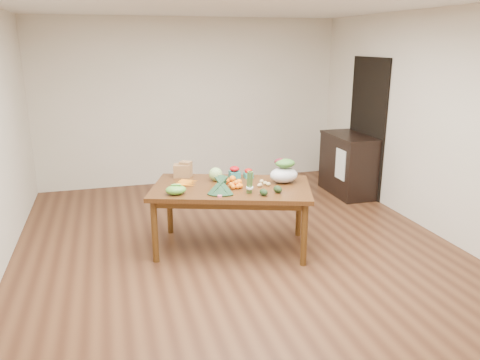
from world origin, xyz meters
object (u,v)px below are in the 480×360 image
object	(u,v)px
salad_bag	(284,172)
dining_table	(232,217)
paper_bag	(182,169)
cabinet	(348,165)
mandarin_cluster	(236,184)
kale_bunch	(221,187)
asparagus_bundle	(250,182)
cabbage	(216,174)

from	to	relation	value
salad_bag	dining_table	bearing A→B (deg)	177.34
paper_bag	salad_bag	xyz separation A→B (m)	(1.09, -0.56, 0.03)
paper_bag	salad_bag	distance (m)	1.22
cabinet	mandarin_cluster	size ratio (longest dim) A/B	5.67
kale_bunch	dining_table	bearing A→B (deg)	71.90
asparagus_bundle	mandarin_cluster	bearing A→B (deg)	128.14
dining_table	asparagus_bundle	size ratio (longest dim) A/B	7.03
dining_table	mandarin_cluster	size ratio (longest dim) A/B	9.77
cabinet	salad_bag	world-z (taller)	salad_bag
dining_table	salad_bag	world-z (taller)	salad_bag
dining_table	mandarin_cluster	distance (m)	0.43
cabbage	asparagus_bundle	world-z (taller)	asparagus_bundle
cabinet	asparagus_bundle	world-z (taller)	asparagus_bundle
cabbage	kale_bunch	world-z (taller)	kale_bunch
mandarin_cluster	kale_bunch	world-z (taller)	kale_bunch
cabinet	salad_bag	size ratio (longest dim) A/B	3.12
cabinet	paper_bag	bearing A→B (deg)	-160.84
cabinet	kale_bunch	world-z (taller)	cabinet
dining_table	paper_bag	world-z (taller)	paper_bag
cabinet	mandarin_cluster	bearing A→B (deg)	-145.25
paper_bag	mandarin_cluster	world-z (taller)	paper_bag
mandarin_cluster	kale_bunch	size ratio (longest dim) A/B	0.45
kale_bunch	salad_bag	bearing A→B (deg)	33.88
cabinet	kale_bunch	size ratio (longest dim) A/B	2.55
cabinet	mandarin_cluster	distance (m)	2.75
mandarin_cluster	cabbage	bearing A→B (deg)	115.74
dining_table	kale_bunch	size ratio (longest dim) A/B	4.40
kale_bunch	salad_bag	size ratio (longest dim) A/B	1.22
salad_bag	cabinet	bearing A→B (deg)	42.38
cabbage	mandarin_cluster	xyz separation A→B (m)	(0.16, -0.33, -0.04)
cabinet	salad_bag	bearing A→B (deg)	-137.62
paper_bag	salad_bag	size ratio (longest dim) A/B	0.80
dining_table	asparagus_bundle	distance (m)	0.60
cabbage	mandarin_cluster	world-z (taller)	cabbage
paper_bag	kale_bunch	distance (m)	0.83
cabbage	kale_bunch	xyz separation A→B (m)	(-0.06, -0.50, 0.00)
dining_table	paper_bag	size ratio (longest dim) A/B	6.75
cabbage	paper_bag	bearing A→B (deg)	141.89
cabinet	asparagus_bundle	bearing A→B (deg)	-140.23
kale_bunch	asparagus_bundle	xyz separation A→B (m)	(0.30, -0.07, 0.05)
asparagus_bundle	cabinet	bearing A→B (deg)	58.60
mandarin_cluster	salad_bag	size ratio (longest dim) A/B	0.55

